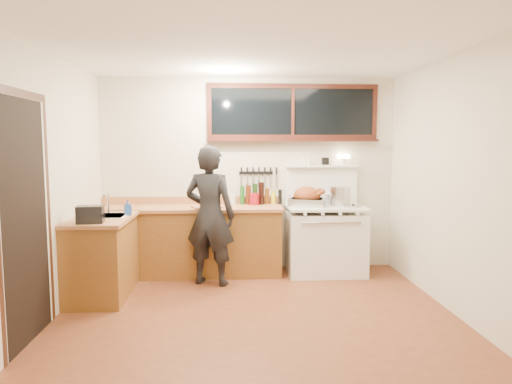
{
  "coord_description": "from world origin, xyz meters",
  "views": [
    {
      "loc": [
        -0.26,
        -4.49,
        1.71
      ],
      "look_at": [
        0.05,
        0.85,
        1.15
      ],
      "focal_mm": 32.0,
      "sensor_mm": 36.0,
      "label": 1
    }
  ],
  "objects": [
    {
      "name": "cutting_board",
      "position": [
        -0.55,
        1.31,
        0.95
      ],
      "size": [
        0.43,
        0.37,
        0.13
      ],
      "color": "#AA6D43",
      "rests_on": "counter_back"
    },
    {
      "name": "coffee_tin",
      "position": [
        0.07,
        1.56,
        0.98
      ],
      "size": [
        0.13,
        0.12,
        0.16
      ],
      "color": "maroon",
      "rests_on": "counter_back"
    },
    {
      "name": "vintage_stove",
      "position": [
        1.0,
        1.41,
        0.47
      ],
      "size": [
        1.02,
        0.74,
        1.57
      ],
      "color": "white",
      "rests_on": "ground"
    },
    {
      "name": "pot_lid",
      "position": [
        1.34,
        1.3,
        0.91
      ],
      "size": [
        0.29,
        0.29,
        0.04
      ],
      "color": "silver",
      "rests_on": "vintage_stove"
    },
    {
      "name": "bottle_cluster",
      "position": [
        0.13,
        1.63,
        1.03
      ],
      "size": [
        0.57,
        0.07,
        0.3
      ],
      "color": "black",
      "rests_on": "counter_back"
    },
    {
      "name": "back_window",
      "position": [
        0.6,
        1.72,
        2.06
      ],
      "size": [
        2.32,
        0.13,
        0.77
      ],
      "color": "black",
      "rests_on": "room_shell"
    },
    {
      "name": "roast_turkey",
      "position": [
        0.76,
        1.44,
        1.0
      ],
      "size": [
        0.54,
        0.46,
        0.25
      ],
      "color": "silver",
      "rests_on": "vintage_stove"
    },
    {
      "name": "soap_bottle",
      "position": [
        -1.43,
        0.76,
        0.99
      ],
      "size": [
        0.1,
        0.1,
        0.18
      ],
      "color": "#224DAA",
      "rests_on": "counter_left"
    },
    {
      "name": "pitcher",
      "position": [
        -0.22,
        1.62,
        0.98
      ],
      "size": [
        0.09,
        0.09,
        0.16
      ],
      "color": "white",
      "rests_on": "counter_back"
    },
    {
      "name": "knife_strip",
      "position": [
        0.12,
        1.73,
        1.31
      ],
      "size": [
        0.52,
        0.03,
        0.28
      ],
      "color": "black",
      "rests_on": "room_shell"
    },
    {
      "name": "toaster",
      "position": [
        -1.7,
        0.25,
        0.99
      ],
      "size": [
        0.28,
        0.21,
        0.18
      ],
      "color": "black",
      "rests_on": "counter_left"
    },
    {
      "name": "left_doorway",
      "position": [
        -1.99,
        -0.55,
        1.09
      ],
      "size": [
        0.02,
        1.04,
        2.17
      ],
      "color": "black",
      "rests_on": "ground"
    },
    {
      "name": "room_shell",
      "position": [
        0.0,
        0.0,
        1.65
      ],
      "size": [
        4.1,
        3.6,
        2.65
      ],
      "color": "beige",
      "rests_on": "ground"
    },
    {
      "name": "sink_unit",
      "position": [
        -1.68,
        0.7,
        0.85
      ],
      "size": [
        0.5,
        0.45,
        0.37
      ],
      "color": "white",
      "rests_on": "counter_left"
    },
    {
      "name": "ground_plane",
      "position": [
        0.0,
        0.0,
        -0.01
      ],
      "size": [
        4.0,
        3.5,
        0.02
      ],
      "primitive_type": "cube",
      "color": "#5E2C18"
    },
    {
      "name": "stockpot",
      "position": [
        1.21,
        1.46,
        1.03
      ],
      "size": [
        0.3,
        0.3,
        0.25
      ],
      "color": "silver",
      "rests_on": "vintage_stove"
    },
    {
      "name": "man",
      "position": [
        -0.5,
        1.0,
        0.85
      ],
      "size": [
        0.72,
        0.58,
        1.7
      ],
      "color": "black",
      "rests_on": "ground"
    },
    {
      "name": "counter_left",
      "position": [
        -1.7,
        0.62,
        0.45
      ],
      "size": [
        0.64,
        1.09,
        0.9
      ],
      "color": "brown",
      "rests_on": "ground"
    },
    {
      "name": "saucepan",
      "position": [
        1.12,
        1.64,
        0.96
      ],
      "size": [
        0.18,
        0.29,
        0.12
      ],
      "color": "silver",
      "rests_on": "vintage_stove"
    },
    {
      "name": "counter_back",
      "position": [
        -0.8,
        1.45,
        0.45
      ],
      "size": [
        2.44,
        0.64,
        1.0
      ],
      "color": "brown",
      "rests_on": "ground"
    }
  ]
}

